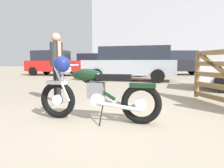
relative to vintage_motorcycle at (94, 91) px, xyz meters
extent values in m
plane|color=tan|center=(0.27, -0.09, -0.49)|extent=(80.00, 80.00, 0.00)
torus|color=black|center=(-0.66, 0.10, -0.17)|extent=(0.65, 0.19, 0.64)
cylinder|color=silver|center=(-0.66, 0.10, -0.17)|extent=(0.19, 0.10, 0.18)
torus|color=black|center=(0.77, -0.07, -0.17)|extent=(0.65, 0.19, 0.64)
cylinder|color=silver|center=(0.77, -0.07, -0.17)|extent=(0.19, 0.10, 0.18)
cube|color=silver|center=(-0.66, 0.10, 0.13)|extent=(0.37, 0.17, 0.06)
cube|color=black|center=(0.79, -0.07, 0.12)|extent=(0.41, 0.18, 0.07)
cylinder|color=silver|center=(-0.54, 0.01, 0.11)|extent=(0.29, 0.07, 0.58)
cylinder|color=silver|center=(-0.52, 0.16, 0.11)|extent=(0.29, 0.07, 0.58)
sphere|color=silver|center=(-0.49, 0.08, 0.35)|extent=(0.17, 0.17, 0.17)
cylinder|color=silver|center=(-0.41, 0.07, 0.42)|extent=(0.10, 0.62, 0.03)
sphere|color=navy|center=(-0.44, -0.22, 0.44)|extent=(0.25, 0.25, 0.25)
cylinder|color=black|center=(-0.01, 0.03, 0.09)|extent=(0.76, 0.15, 0.47)
ellipsoid|color=black|center=(-0.12, 0.04, 0.27)|extent=(0.54, 0.28, 0.20)
cube|color=black|center=(0.33, -0.01, 0.24)|extent=(0.56, 0.26, 0.09)
cube|color=slate|center=(0.04, 0.02, 0.02)|extent=(0.28, 0.21, 0.26)
cylinder|color=silver|center=(0.08, 0.02, -0.13)|extent=(0.24, 0.22, 0.22)
cylinder|color=silver|center=(0.44, -0.13, -0.21)|extent=(0.70, 0.14, 0.14)
cylinder|color=silver|center=(0.47, 0.07, -0.21)|extent=(0.70, 0.14, 0.14)
cylinder|color=black|center=(0.16, -0.16, -0.33)|extent=(0.05, 0.24, 0.33)
cube|color=olive|center=(2.25, 2.44, 0.16)|extent=(0.11, 0.12, 1.20)
cylinder|color=black|center=(-1.18, 1.47, -0.06)|extent=(0.12, 0.12, 0.86)
cylinder|color=black|center=(-1.30, 1.61, -0.06)|extent=(0.12, 0.12, 0.86)
cylinder|color=#333338|center=(-1.24, 1.54, 0.66)|extent=(0.30, 0.30, 0.58)
cylinder|color=tan|center=(-1.12, 1.40, 0.69)|extent=(0.08, 0.08, 0.55)
cylinder|color=tan|center=(-1.37, 1.68, 0.69)|extent=(0.08, 0.08, 0.55)
sphere|color=tan|center=(-1.24, 1.54, 1.06)|extent=(0.22, 0.22, 0.22)
cylinder|color=black|center=(-4.09, 11.91, -0.19)|extent=(0.62, 0.29, 0.60)
cylinder|color=black|center=(-4.37, 10.29, -0.19)|extent=(0.62, 0.29, 0.60)
cylinder|color=black|center=(-6.46, 12.32, -0.19)|extent=(0.62, 0.29, 0.60)
cylinder|color=black|center=(-6.74, 10.70, -0.19)|extent=(0.62, 0.29, 0.60)
cube|color=red|center=(-5.41, 11.30, 0.19)|extent=(4.12, 2.28, 0.76)
cube|color=#232833|center=(-5.66, 11.35, 0.93)|extent=(2.62, 1.91, 0.72)
cylinder|color=black|center=(3.37, 3.59, -0.18)|extent=(0.65, 0.31, 0.62)
cylinder|color=black|center=(3.69, 5.28, -0.18)|extent=(0.65, 0.31, 0.62)
cylinder|color=black|center=(-1.68, 10.42, -0.19)|extent=(0.60, 0.19, 0.60)
cylinder|color=black|center=(-1.68, 12.06, -0.19)|extent=(0.60, 0.19, 0.60)
cylinder|color=black|center=(0.72, 10.43, -0.19)|extent=(0.60, 0.19, 0.60)
cylinder|color=black|center=(0.72, 12.07, -0.19)|extent=(0.60, 0.19, 0.60)
cube|color=red|center=(-0.48, 11.25, 0.19)|extent=(3.90, 1.65, 0.76)
cube|color=#232833|center=(-0.23, 11.25, 0.93)|extent=(2.40, 1.53, 0.72)
cylinder|color=black|center=(4.85, 13.99, -0.19)|extent=(0.63, 0.30, 0.60)
cylinder|color=black|center=(5.16, 12.38, -0.19)|extent=(0.63, 0.30, 0.60)
cylinder|color=black|center=(2.50, 13.53, -0.19)|extent=(0.63, 0.30, 0.60)
cylinder|color=black|center=(2.81, 11.92, -0.19)|extent=(0.63, 0.30, 0.60)
cube|color=black|center=(3.83, 12.96, 0.19)|extent=(4.14, 2.36, 0.76)
cube|color=#232833|center=(3.58, 12.91, 0.93)|extent=(2.65, 1.95, 0.72)
cylinder|color=black|center=(-1.39, 6.98, -0.17)|extent=(0.66, 0.30, 0.64)
cylinder|color=black|center=(-1.13, 8.72, -0.17)|extent=(0.66, 0.30, 0.64)
cylinder|color=black|center=(1.58, 6.55, -0.17)|extent=(0.66, 0.30, 0.64)
cylinder|color=black|center=(1.84, 8.29, -0.17)|extent=(0.66, 0.30, 0.64)
cube|color=#ADB2BC|center=(0.23, 7.64, 0.20)|extent=(4.90, 2.42, 0.74)
cube|color=#232833|center=(0.52, 7.59, 0.91)|extent=(3.69, 2.09, 0.68)
cylinder|color=black|center=(-4.82, 13.71, -0.18)|extent=(0.64, 0.30, 0.62)
cylinder|color=black|center=(-4.54, 15.41, -0.18)|extent=(0.64, 0.30, 0.62)
cylinder|color=black|center=(-2.15, 13.28, -0.18)|extent=(0.64, 0.30, 0.62)
cylinder|color=black|center=(-1.88, 14.98, -0.18)|extent=(0.64, 0.30, 0.62)
cube|color=silver|center=(-3.35, 14.34, 0.18)|extent=(4.42, 2.37, 0.72)
cube|color=#232833|center=(-3.35, 14.34, 0.86)|extent=(2.22, 1.86, 0.64)
cube|color=#9EA0A8|center=(5.06, 30.82, 4.43)|extent=(22.87, 14.57, 9.84)
cube|color=gray|center=(5.06, 30.82, 9.60)|extent=(23.20, 14.90, 0.50)
camera|label=1|loc=(0.74, -3.34, 0.48)|focal=33.72mm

